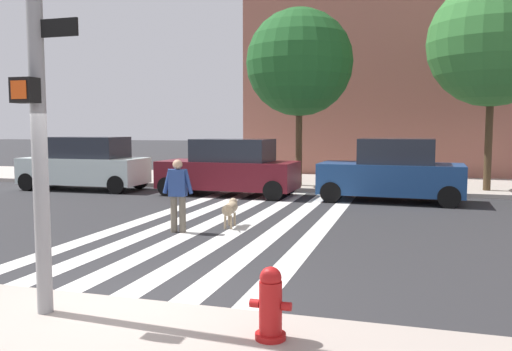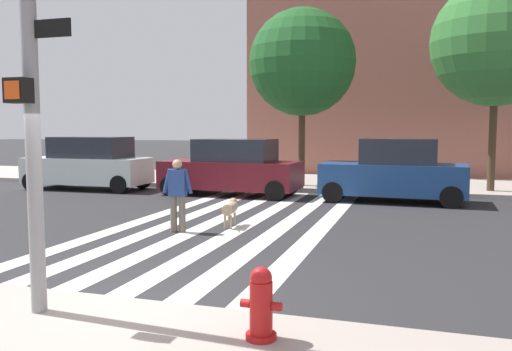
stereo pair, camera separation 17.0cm
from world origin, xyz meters
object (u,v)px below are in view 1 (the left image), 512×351
parked_car_near_curb (85,164)px  street_tree_middle (492,43)px  parked_car_third_in_line (392,172)px  parked_car_behind_first (229,168)px  street_tree_nearest (299,63)px  pedestrian_dog_walker (178,191)px  fire_hydrant (271,304)px  dog_on_leash (230,208)px  traffic_light_pole (32,22)px

parked_car_near_curb → street_tree_middle: 15.32m
parked_car_third_in_line → parked_car_behind_first: bearing=-180.0°
street_tree_nearest → pedestrian_dog_walker: bearing=-95.6°
parked_car_behind_first → street_tree_middle: 10.05m
fire_hydrant → parked_car_near_curb: parked_car_near_curb is taller
fire_hydrant → street_tree_nearest: 15.32m
pedestrian_dog_walker → dog_on_leash: size_ratio=1.61×
traffic_light_pole → dog_on_leash: size_ratio=5.68×
traffic_light_pole → street_tree_nearest: 14.57m
fire_hydrant → traffic_light_pole: bearing=-178.9°
street_tree_middle → pedestrian_dog_walker: size_ratio=4.46×
parked_car_near_curb → traffic_light_pole: bearing=-57.3°
parked_car_behind_first → street_tree_middle: size_ratio=0.66×
dog_on_leash → fire_hydrant: bearing=-67.3°
street_tree_middle → parked_car_third_in_line: bearing=-138.8°
parked_car_near_curb → street_tree_middle: (14.45, 2.76, 4.28)m
traffic_light_pole → pedestrian_dog_walker: (-0.85, 5.57, -2.59)m
parked_car_third_in_line → street_tree_middle: street_tree_middle is taller
parked_car_third_in_line → pedestrian_dog_walker: 7.83m
dog_on_leash → traffic_light_pole: bearing=-90.6°
parked_car_behind_first → parked_car_near_curb: bearing=180.0°
pedestrian_dog_walker → traffic_light_pole: bearing=-81.3°
parked_car_near_curb → dog_on_leash: size_ratio=4.64×
parked_car_near_curb → street_tree_nearest: bearing=17.8°
parked_car_near_curb → fire_hydrant: bearing=-48.8°
traffic_light_pole → street_tree_middle: 16.35m
traffic_light_pole → parked_car_near_curb: (-7.71, 12.03, -2.55)m
traffic_light_pole → parked_car_third_in_line: bearing=73.4°
parked_car_third_in_line → pedestrian_dog_walker: parked_car_third_in_line is taller
street_tree_nearest → street_tree_middle: 6.73m
street_tree_middle → dog_on_leash: (-6.67, -8.30, -4.82)m
dog_on_leash → pedestrian_dog_walker: bearing=-134.5°
fire_hydrant → pedestrian_dog_walker: size_ratio=0.47×
pedestrian_dog_walker → street_tree_middle: bearing=50.6°
parked_car_behind_first → dog_on_leash: (1.97, -5.53, -0.50)m
parked_car_third_in_line → parked_car_near_curb: bearing=180.0°
fire_hydrant → parked_car_third_in_line: size_ratio=0.17×
parked_car_near_curb → dog_on_leash: (7.78, -5.54, -0.53)m
parked_car_near_curb → street_tree_nearest: (7.74, 2.48, 3.81)m
parked_car_third_in_line → street_tree_middle: (3.16, 2.76, 4.31)m
fire_hydrant → parked_car_behind_first: (-4.67, 11.98, 0.42)m
parked_car_near_curb → parked_car_third_in_line: 11.29m
parked_car_near_curb → street_tree_nearest: size_ratio=0.71×
parked_car_behind_first → street_tree_nearest: street_tree_nearest is taller
parked_car_behind_first → pedestrian_dog_walker: parked_car_behind_first is taller
traffic_light_pole → street_tree_middle: street_tree_middle is taller
parked_car_near_curb → dog_on_leash: parked_car_near_curb is taller
parked_car_near_curb → dog_on_leash: 9.56m
fire_hydrant → parked_car_behind_first: parked_car_behind_first is taller
parked_car_third_in_line → street_tree_nearest: bearing=145.0°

